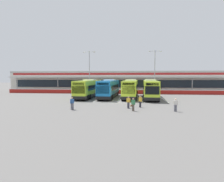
# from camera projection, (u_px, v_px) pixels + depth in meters

# --- Properties ---
(ground_plane) EXTENTS (200.00, 200.00, 0.00)m
(ground_plane) POSITION_uv_depth(u_px,v_px,m) (118.00, 102.00, 30.62)
(ground_plane) COLOR #605E5B
(terminal_building) EXTENTS (70.00, 13.00, 6.00)m
(terminal_building) POSITION_uv_depth(u_px,v_px,m) (124.00, 81.00, 57.08)
(terminal_building) COLOR beige
(terminal_building) RESTS_ON ground
(red_barrier_wall) EXTENTS (60.00, 0.40, 1.10)m
(red_barrier_wall) POSITION_uv_depth(u_px,v_px,m) (122.00, 92.00, 44.96)
(red_barrier_wall) COLOR maroon
(red_barrier_wall) RESTS_ON ground
(coach_bus_leftmost) EXTENTS (3.52, 12.28, 3.78)m
(coach_bus_leftmost) POSITION_uv_depth(u_px,v_px,m) (88.00, 89.00, 36.98)
(coach_bus_leftmost) COLOR #B7DB2D
(coach_bus_leftmost) RESTS_ON ground
(coach_bus_left_centre) EXTENTS (3.52, 12.28, 3.78)m
(coach_bus_left_centre) POSITION_uv_depth(u_px,v_px,m) (109.00, 89.00, 36.72)
(coach_bus_left_centre) COLOR #1972B7
(coach_bus_left_centre) RESTS_ON ground
(coach_bus_centre) EXTENTS (3.52, 12.28, 3.78)m
(coach_bus_centre) POSITION_uv_depth(u_px,v_px,m) (131.00, 89.00, 36.39)
(coach_bus_centre) COLOR #B7DB2D
(coach_bus_centre) RESTS_ON ground
(coach_bus_right_centre) EXTENTS (3.52, 12.28, 3.78)m
(coach_bus_right_centre) POSITION_uv_depth(u_px,v_px,m) (150.00, 89.00, 35.11)
(coach_bus_right_centre) COLOR #B7DB2D
(coach_bus_right_centre) RESTS_ON ground
(bay_stripe_far_west) EXTENTS (0.14, 13.00, 0.01)m
(bay_stripe_far_west) POSITION_uv_depth(u_px,v_px,m) (80.00, 97.00, 37.41)
(bay_stripe_far_west) COLOR silver
(bay_stripe_far_west) RESTS_ON ground
(bay_stripe_west) EXTENTS (0.14, 13.00, 0.01)m
(bay_stripe_west) POSITION_uv_depth(u_px,v_px,m) (99.00, 97.00, 36.99)
(bay_stripe_west) COLOR silver
(bay_stripe_west) RESTS_ON ground
(bay_stripe_mid_west) EXTENTS (0.14, 13.00, 0.01)m
(bay_stripe_mid_west) POSITION_uv_depth(u_px,v_px,m) (120.00, 98.00, 36.58)
(bay_stripe_mid_west) COLOR silver
(bay_stripe_mid_west) RESTS_ON ground
(bay_stripe_centre) EXTENTS (0.14, 13.00, 0.01)m
(bay_stripe_centre) POSITION_uv_depth(u_px,v_px,m) (140.00, 98.00, 36.16)
(bay_stripe_centre) COLOR silver
(bay_stripe_centre) RESTS_ON ground
(bay_stripe_mid_east) EXTENTS (0.14, 13.00, 0.01)m
(bay_stripe_mid_east) POSITION_uv_depth(u_px,v_px,m) (162.00, 98.00, 35.74)
(bay_stripe_mid_east) COLOR silver
(bay_stripe_mid_east) RESTS_ON ground
(pedestrian_with_handbag) EXTENTS (0.59, 0.56, 1.62)m
(pedestrian_with_handbag) POSITION_uv_depth(u_px,v_px,m) (133.00, 104.00, 22.18)
(pedestrian_with_handbag) COLOR #4C4238
(pedestrian_with_handbag) RESTS_ON ground
(pedestrian_in_dark_coat) EXTENTS (0.45, 0.44, 1.62)m
(pedestrian_in_dark_coat) POSITION_uv_depth(u_px,v_px,m) (72.00, 103.00, 23.13)
(pedestrian_in_dark_coat) COLOR slate
(pedestrian_in_dark_coat) RESTS_ON ground
(pedestrian_child) EXTENTS (0.53, 0.30, 1.62)m
(pedestrian_child) POSITION_uv_depth(u_px,v_px,m) (176.00, 104.00, 21.83)
(pedestrian_child) COLOR slate
(pedestrian_child) RESTS_ON ground
(pedestrian_near_bin) EXTENTS (0.52, 0.40, 1.62)m
(pedestrian_near_bin) POSITION_uv_depth(u_px,v_px,m) (128.00, 102.00, 23.98)
(pedestrian_near_bin) COLOR #33333D
(pedestrian_near_bin) RESTS_ON ground
(pedestrian_approaching_bus) EXTENTS (0.45, 0.44, 1.62)m
(pedestrian_approaching_bus) POSITION_uv_depth(u_px,v_px,m) (140.00, 101.00, 24.77)
(pedestrian_approaching_bus) COLOR black
(pedestrian_approaching_bus) RESTS_ON ground
(lamp_post_west) EXTENTS (3.24, 0.28, 11.00)m
(lamp_post_west) POSITION_uv_depth(u_px,v_px,m) (89.00, 69.00, 47.23)
(lamp_post_west) COLOR #9E9EA3
(lamp_post_west) RESTS_ON ground
(lamp_post_centre) EXTENTS (3.24, 0.28, 11.00)m
(lamp_post_centre) POSITION_uv_depth(u_px,v_px,m) (155.00, 69.00, 45.97)
(lamp_post_centre) COLOR #9E9EA3
(lamp_post_centre) RESTS_ON ground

